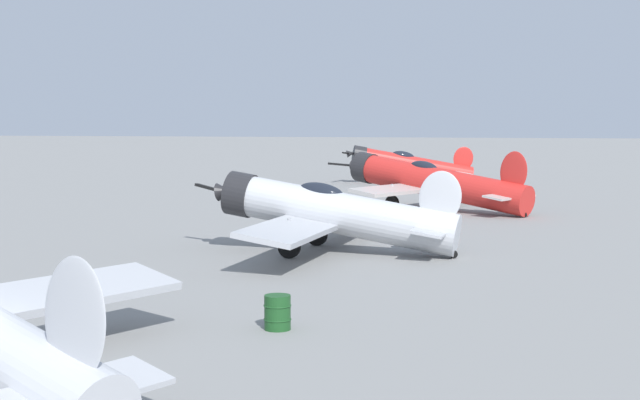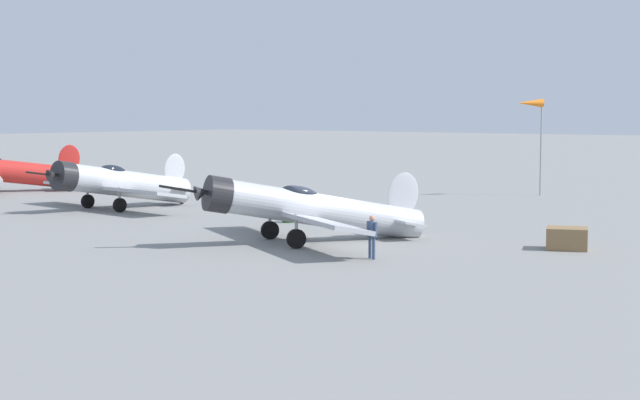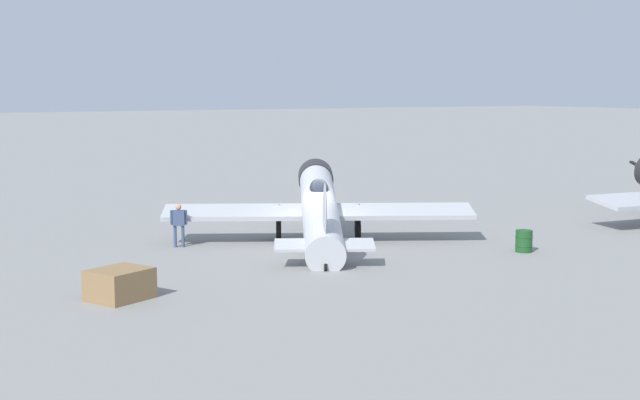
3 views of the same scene
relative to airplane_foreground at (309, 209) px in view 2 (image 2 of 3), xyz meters
The scene contains 7 objects.
ground_plane 1.51m from the airplane_foreground, 28.02° to the right, with size 400.00×400.00×0.00m, color gray.
airplane_foreground is the anchor object (origin of this frame).
airplane_mid_apron 18.34m from the airplane_foreground, 76.64° to the left, with size 10.34×11.88×3.17m.
ground_crew_mechanic 5.41m from the airplane_foreground, 113.85° to the right, with size 0.40×0.59×1.66m.
equipment_crate 10.77m from the airplane_foreground, 62.61° to the right, with size 1.92×2.04×0.89m.
fuel_drum 7.81m from the airplane_foreground, 47.67° to the left, with size 0.65×0.65×0.81m.
windsock_mast 28.02m from the airplane_foreground, ahead, with size 2.02×1.35×6.44m.
Camera 2 is at (-32.56, -26.63, 5.54)m, focal length 55.39 mm.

